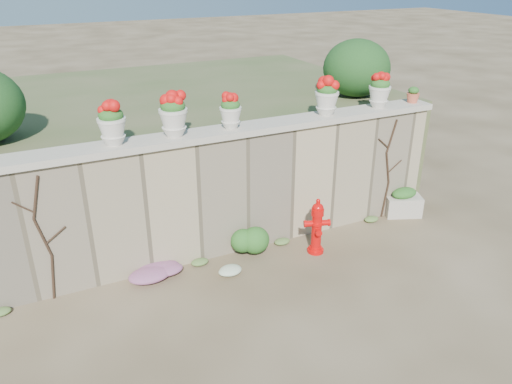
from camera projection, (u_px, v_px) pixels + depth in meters
ground at (270, 309)px, 6.97m from camera, size 80.00×80.00×0.00m
stone_wall at (220, 195)px, 8.03m from camera, size 8.00×0.40×2.00m
wall_cap at (218, 133)px, 7.59m from camera, size 8.10×0.52×0.10m
raised_fill at (164, 138)px, 10.65m from camera, size 9.00×6.00×2.00m
back_shrub_right at (357, 68)px, 9.71m from camera, size 1.30×1.30×1.10m
vine_left at (44, 238)px, 6.79m from camera, size 0.60×0.04×1.91m
vine_right at (388, 168)px, 9.12m from camera, size 0.60×0.04×1.91m
fire_hydrant at (317, 226)px, 8.16m from camera, size 0.42×0.30×0.97m
planter_box at (403, 203)px, 9.49m from camera, size 0.76×0.61×0.55m
green_shrub at (251, 240)px, 8.08m from camera, size 0.68×0.61×0.65m
magenta_clump at (159, 270)px, 7.64m from camera, size 0.90×0.60×0.24m
white_flowers at (234, 271)px, 7.67m from camera, size 0.52×0.42×0.19m
urn_pot_1 at (112, 124)px, 6.83m from camera, size 0.39×0.39×0.61m
urn_pot_2 at (173, 115)px, 7.17m from camera, size 0.42×0.42×0.65m
urn_pot_3 at (231, 111)px, 7.54m from camera, size 0.34×0.34×0.53m
urn_pot_4 at (327, 96)px, 8.21m from camera, size 0.40×0.40×0.62m
urn_pot_5 at (380, 91)px, 8.64m from camera, size 0.38×0.38×0.60m
terracotta_pot at (413, 95)px, 9.01m from camera, size 0.23×0.23×0.28m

